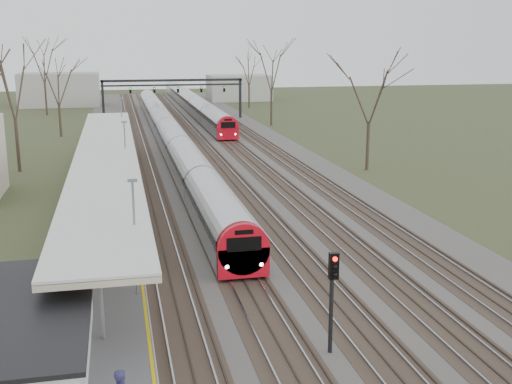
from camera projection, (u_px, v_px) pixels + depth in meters
track_bed at (199, 152)px, 68.25m from camera, size 24.00×160.00×0.22m
platform at (109, 188)px, 49.57m from camera, size 3.50×69.00×1.00m
canopy at (106, 154)px, 44.49m from camera, size 4.10×50.00×3.11m
signal_gantry at (173, 87)px, 95.66m from camera, size 21.00×0.59×6.08m
tree_west_far at (12, 83)px, 56.18m from camera, size 5.50×5.50×11.33m
tree_east_far at (370, 90)px, 57.08m from camera, size 5.00×5.00×10.30m
train_near at (168, 131)px, 73.64m from camera, size 2.62×90.21×3.05m
train_far at (191, 101)px, 110.44m from camera, size 2.62×75.21×3.05m
signal_post at (332, 288)px, 23.56m from camera, size 0.35×0.45×4.10m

